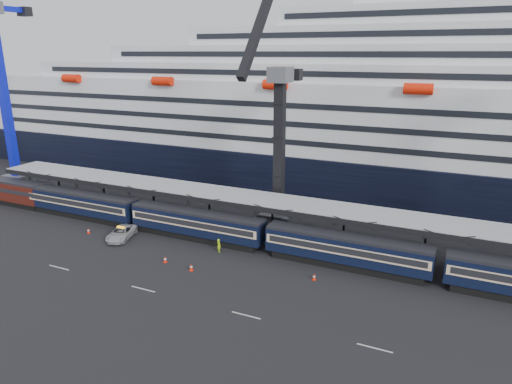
% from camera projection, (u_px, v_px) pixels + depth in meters
% --- Properties ---
extents(ground, '(260.00, 260.00, 0.00)m').
position_uv_depth(ground, '(406.00, 329.00, 40.95)').
color(ground, black).
rests_on(ground, ground).
extents(train, '(133.05, 3.00, 4.05)m').
position_uv_depth(train, '(376.00, 254.00, 50.84)').
color(train, black).
rests_on(train, ground).
extents(canopy, '(130.00, 6.25, 5.53)m').
position_uv_depth(canopy, '(426.00, 223.00, 51.58)').
color(canopy, '#93959B').
rests_on(canopy, ground).
extents(cruise_ship, '(214.09, 28.84, 34.00)m').
position_uv_depth(cruise_ship, '(441.00, 122.00, 77.74)').
color(cruise_ship, black).
rests_on(cruise_ship, ground).
extents(crane_blue, '(4.50, 19.91, 52.01)m').
position_uv_depth(crane_blue, '(0.00, 86.00, 79.50)').
color(crane_blue, '#515459').
rests_on(crane_blue, ground).
extents(crane_dark_near, '(4.50, 17.75, 35.08)m').
position_uv_depth(crane_dark_near, '(278.00, 144.00, 61.57)').
color(crane_dark_near, '#515459').
rests_on(crane_dark_near, ground).
extents(pickup_truck, '(4.01, 6.05, 1.54)m').
position_uv_depth(pickup_truck, '(121.00, 233.00, 60.60)').
color(pickup_truck, '#9D9EA4').
rests_on(pickup_truck, ground).
extents(worker, '(0.75, 0.69, 1.72)m').
position_uv_depth(worker, '(219.00, 245.00, 56.49)').
color(worker, '#C5FF0D').
rests_on(worker, ground).
extents(traffic_cone_a, '(0.39, 0.39, 0.78)m').
position_uv_depth(traffic_cone_a, '(88.00, 231.00, 62.46)').
color(traffic_cone_a, red).
rests_on(traffic_cone_a, ground).
extents(traffic_cone_b, '(0.41, 0.41, 0.81)m').
position_uv_depth(traffic_cone_b, '(165.00, 259.00, 53.79)').
color(traffic_cone_b, red).
rests_on(traffic_cone_b, ground).
extents(traffic_cone_c, '(0.43, 0.43, 0.86)m').
position_uv_depth(traffic_cone_c, '(191.00, 267.00, 51.77)').
color(traffic_cone_c, red).
rests_on(traffic_cone_c, ground).
extents(traffic_cone_d, '(0.39, 0.39, 0.78)m').
position_uv_depth(traffic_cone_d, '(314.00, 277.00, 49.64)').
color(traffic_cone_d, red).
rests_on(traffic_cone_d, ground).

